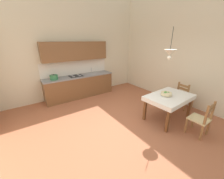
{
  "coord_description": "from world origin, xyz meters",
  "views": [
    {
      "loc": [
        -1.98,
        -2.63,
        2.28
      ],
      "look_at": [
        -0.05,
        0.15,
        1.02
      ],
      "focal_mm": 21.73,
      "sensor_mm": 36.0,
      "label": 1
    }
  ],
  "objects_px": {
    "dining_chair_window_side": "(184,96)",
    "fruit_bowl": "(166,94)",
    "pendant_lamp": "(170,53)",
    "kitchen_cabinetry": "(79,76)",
    "dining_chair_camera_side": "(201,119)",
    "dining_table": "(169,100)"
  },
  "relations": [
    {
      "from": "dining_chair_window_side",
      "to": "fruit_bowl",
      "type": "bearing_deg",
      "value": -178.85
    },
    {
      "from": "dining_chair_window_side",
      "to": "pendant_lamp",
      "type": "relative_size",
      "value": 1.16
    },
    {
      "from": "dining_chair_window_side",
      "to": "fruit_bowl",
      "type": "xyz_separation_m",
      "value": [
        -1.14,
        -0.02,
        0.37
      ]
    },
    {
      "from": "kitchen_cabinetry",
      "to": "dining_chair_camera_side",
      "type": "height_order",
      "value": "kitchen_cabinetry"
    },
    {
      "from": "dining_table",
      "to": "dining_chair_camera_side",
      "type": "distance_m",
      "value": 0.93
    },
    {
      "from": "fruit_bowl",
      "to": "dining_chair_camera_side",
      "type": "bearing_deg",
      "value": -85.66
    },
    {
      "from": "dining_chair_camera_side",
      "to": "pendant_lamp",
      "type": "bearing_deg",
      "value": 95.77
    },
    {
      "from": "kitchen_cabinetry",
      "to": "dining_chair_window_side",
      "type": "bearing_deg",
      "value": -50.6
    },
    {
      "from": "kitchen_cabinetry",
      "to": "dining_chair_camera_side",
      "type": "relative_size",
      "value": 3.01
    },
    {
      "from": "fruit_bowl",
      "to": "dining_chair_window_side",
      "type": "bearing_deg",
      "value": 1.15
    },
    {
      "from": "fruit_bowl",
      "to": "pendant_lamp",
      "type": "xyz_separation_m",
      "value": [
        -0.03,
        0.05,
        1.14
      ]
    },
    {
      "from": "kitchen_cabinetry",
      "to": "pendant_lamp",
      "type": "relative_size",
      "value": 3.48
    },
    {
      "from": "kitchen_cabinetry",
      "to": "fruit_bowl",
      "type": "relative_size",
      "value": 9.33
    },
    {
      "from": "kitchen_cabinetry",
      "to": "dining_table",
      "type": "relative_size",
      "value": 1.97
    },
    {
      "from": "dining_chair_camera_side",
      "to": "pendant_lamp",
      "type": "height_order",
      "value": "pendant_lamp"
    },
    {
      "from": "dining_chair_camera_side",
      "to": "fruit_bowl",
      "type": "bearing_deg",
      "value": 94.34
    },
    {
      "from": "kitchen_cabinetry",
      "to": "dining_chair_window_side",
      "type": "height_order",
      "value": "kitchen_cabinetry"
    },
    {
      "from": "dining_chair_camera_side",
      "to": "kitchen_cabinetry",
      "type": "bearing_deg",
      "value": 109.81
    },
    {
      "from": "kitchen_cabinetry",
      "to": "fruit_bowl",
      "type": "height_order",
      "value": "kitchen_cabinetry"
    },
    {
      "from": "dining_table",
      "to": "pendant_lamp",
      "type": "bearing_deg",
      "value": 134.8
    },
    {
      "from": "kitchen_cabinetry",
      "to": "fruit_bowl",
      "type": "xyz_separation_m",
      "value": [
        1.39,
        -3.1,
        -0.04
      ]
    },
    {
      "from": "dining_chair_camera_side",
      "to": "fruit_bowl",
      "type": "relative_size",
      "value": 3.1
    }
  ]
}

